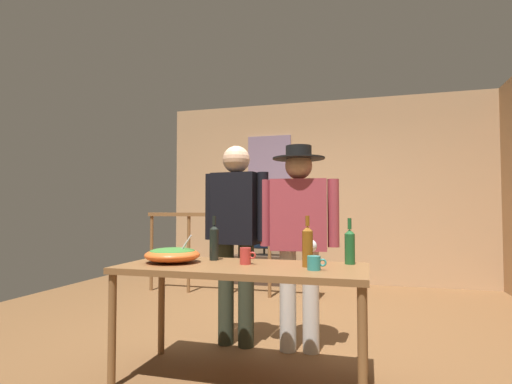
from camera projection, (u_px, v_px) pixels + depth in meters
ground_plane at (290, 338)px, 3.46m from camera, size 7.16×7.16×0.00m
back_wall at (323, 191)px, 6.17m from camera, size 4.93×0.10×2.78m
framed_picture at (269, 162)px, 6.36m from camera, size 0.69×0.03×0.84m
stair_railing at (260, 243)px, 5.10m from camera, size 2.32×0.10×1.11m
tv_console at (264, 269)px, 6.01m from camera, size 0.90×0.40×0.42m
flat_screen_tv at (264, 239)px, 6.00m from camera, size 0.53×0.12×0.41m
serving_table at (243, 276)px, 2.61m from camera, size 1.59×0.70×0.75m
salad_bowl at (172, 254)px, 2.74m from camera, size 0.38×0.38×0.19m
wine_glass at (311, 247)px, 2.71m from camera, size 0.07×0.07×0.16m
wine_bottle_amber at (308, 246)px, 2.54m from camera, size 0.07×0.07×0.32m
wine_bottle_green at (350, 246)px, 2.66m from camera, size 0.07×0.07×0.31m
wine_bottle_dark at (214, 242)px, 2.87m from camera, size 0.07×0.07×0.32m
mug_teal at (314, 263)px, 2.40m from camera, size 0.12×0.08×0.08m
mug_red at (246, 256)px, 2.65m from camera, size 0.11×0.07×0.11m
person_standing_left at (236, 227)px, 3.31m from camera, size 0.56×0.25×1.64m
person_standing_right at (299, 228)px, 3.17m from camera, size 0.62×0.42×1.62m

